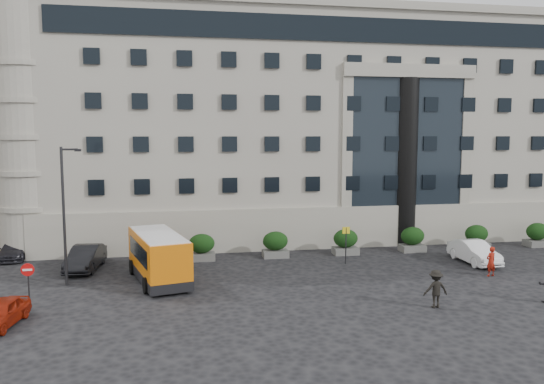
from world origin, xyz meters
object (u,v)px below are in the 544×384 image
Objects in this scene: hedge_d at (412,239)px; parked_car_b at (85,258)px; hedge_e at (476,237)px; street_lamp at (65,211)px; hedge_f at (537,234)px; bus_stop_sign at (346,239)px; hedge_a at (202,247)px; pedestrian_c at (436,289)px; parked_car_c at (14,250)px; parked_car_d at (105,233)px; pedestrian_a at (491,261)px; white_taxi at (474,252)px; minibus at (158,255)px; hedge_c at (346,242)px; red_truck at (42,227)px; no_entry_sign at (28,276)px; hedge_b at (275,244)px; parked_car_a at (1,313)px.

hedge_d reaches higher than parked_car_b.
hedge_e is 0.23× the size of street_lamp.
parked_car_b is at bearing -177.77° from hedge_f.
bus_stop_sign is (17.44, 2.00, -2.64)m from street_lamp.
hedge_a is 7.61m from parked_car_b.
pedestrian_c is (-4.49, -12.28, 0.04)m from hedge_d.
parked_car_b is at bearing 82.84° from street_lamp.
parked_car_c reaches higher than parked_car_d.
pedestrian_a is (1.72, -7.36, -0.01)m from hedge_d.
white_taxi is (18.16, -4.08, -0.17)m from hedge_a.
minibus reaches higher than bus_stop_sign.
hedge_e is at bearing 0.00° from hedge_c.
red_truck is 1.29× the size of parked_car_b.
parked_car_b is at bearing -54.18° from red_truck.
hedge_e is 0.43× the size of parked_car_c.
pedestrian_c is (-9.69, -12.28, 0.04)m from hedge_e.
minibus is (-28.77, -4.86, 0.65)m from hedge_f.
no_entry_sign is at bearing -155.51° from hedge_c.
red_truck is at bearing 169.05° from hedge_e.
hedge_c is 0.95× the size of pedestrian_c.
hedge_c is at bearing -60.15° from pedestrian_a.
street_lamp is at bearing 165.26° from minibus.
white_taxi is (25.66, -12.28, 0.14)m from parked_car_d.
street_lamp is 5.03m from parked_car_b.
minibus is at bearing -170.46° from bus_stop_sign.
hedge_b is 0.30× the size of red_truck.
bus_stop_sign is at bearing -4.51° from minibus.
hedge_f is at bearing 27.38° from parked_car_a.
parked_car_b is 21.61m from pedestrian_c.
hedge_c is (5.20, 0.00, 0.00)m from hedge_b.
bus_stop_sign is at bearing -19.85° from parked_car_c.
parked_car_c is (-33.77, 2.85, -0.31)m from hedge_e.
bus_stop_sign is at bearing 18.08° from no_entry_sign.
street_lamp is (-28.74, -4.80, 3.44)m from hedge_e.
pedestrian_a is at bearing -40.92° from parked_car_d.
bus_stop_sign is 0.42× the size of red_truck.
parked_car_b is (1.50, 7.54, -0.87)m from no_entry_sign.
pedestrian_c is (19.05, -7.48, -3.40)m from street_lamp.
minibus is 2.00× the size of parked_car_a.
hedge_e is at bearing 0.00° from hedge_b.
minibus is 1.53× the size of parked_car_b.
street_lamp is 17.75m from bus_stop_sign.
minibus is 1.58× the size of white_taxi.
red_truck is 32.28m from pedestrian_a.
hedge_b is at bearing 180.00° from hedge_d.
hedge_c is 10.40m from hedge_e.
white_taxi is at bearing -12.65° from hedge_a.
pedestrian_c is (13.88, -7.42, -0.61)m from minibus.
parked_car_d is at bearing 154.52° from white_taxi.
pedestrian_a is at bearing -5.78° from street_lamp.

